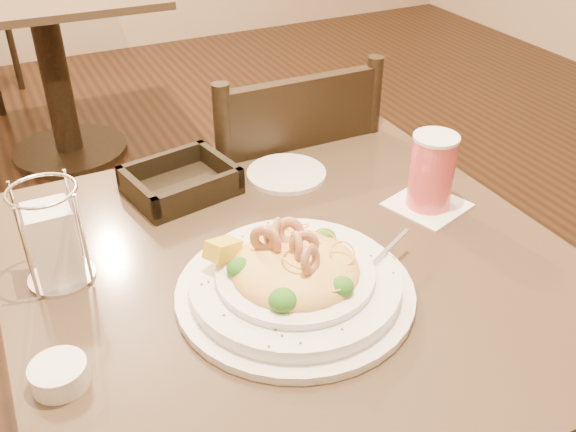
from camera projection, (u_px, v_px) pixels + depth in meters
name	position (u px, v px, depth m)	size (l,w,h in m)	color
main_table	(293.00, 365.00, 1.19)	(0.90, 0.90, 0.76)	black
background_table	(49.00, 45.00, 2.73)	(0.92, 0.92, 0.76)	black
dining_chair_near	(277.00, 215.00, 1.65)	(0.42, 0.42, 0.93)	black
pasta_bowl	(294.00, 278.00, 0.97)	(0.40, 0.37, 0.12)	white
drink_glass	(432.00, 172.00, 1.17)	(0.16, 0.16, 0.14)	white
bread_basket	(181.00, 183.00, 1.24)	(0.22, 0.19, 0.05)	black
napkin_caddy	(54.00, 241.00, 0.99)	(0.10, 0.10, 0.17)	silver
side_plate	(286.00, 174.00, 1.30)	(0.16, 0.16, 0.01)	white
butter_ramekin	(59.00, 375.00, 0.83)	(0.07, 0.07, 0.03)	white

